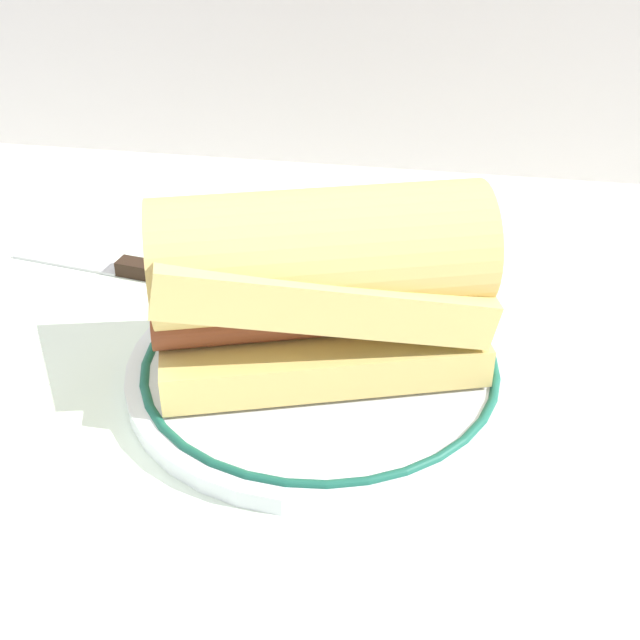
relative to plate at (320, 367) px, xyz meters
name	(u,v)px	position (x,y,z in m)	size (l,w,h in m)	color
ground_plane	(317,386)	(0.00, -0.01, -0.01)	(1.50, 1.50, 0.00)	white
plate	(320,367)	(0.00, 0.00, 0.00)	(0.25, 0.25, 0.01)	white
sausage_sandwich	(320,281)	(0.00, 0.00, 0.07)	(0.22, 0.15, 0.12)	#D7BA68
butter_knife	(113,266)	(-0.19, 0.11, 0.00)	(0.15, 0.04, 0.01)	silver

